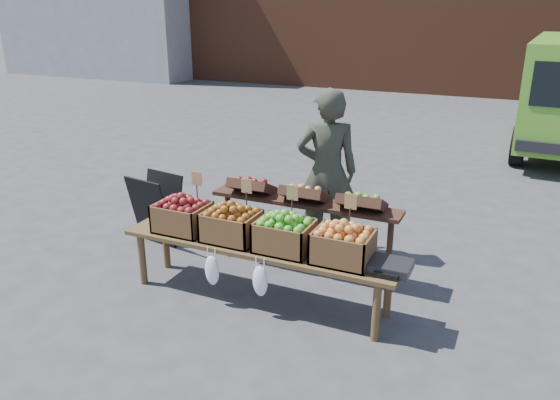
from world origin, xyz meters
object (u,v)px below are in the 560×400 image
at_px(display_bench, 258,272).
at_px(back_table, 304,226).
at_px(chalkboard_sign, 156,209).
at_px(vendor, 327,172).
at_px(weighing_scale, 391,266).
at_px(crate_russet_pears, 231,226).
at_px(crate_golden_apples, 182,217).
at_px(crate_green_apples, 343,247).
at_px(crate_red_apples, 285,236).

bearing_deg(display_bench, back_table, 76.49).
bearing_deg(chalkboard_sign, vendor, 28.51).
distance_m(display_bench, weighing_scale, 1.29).
xyz_separation_m(back_table, crate_russet_pears, (-0.45, -0.72, 0.19)).
xyz_separation_m(crate_golden_apples, crate_russet_pears, (0.55, 0.00, 0.00)).
xyz_separation_m(display_bench, crate_russet_pears, (-0.27, 0.00, 0.42)).
height_order(crate_golden_apples, weighing_scale, crate_golden_apples).
height_order(crate_russet_pears, crate_green_apples, same).
bearing_deg(crate_russet_pears, crate_golden_apples, 180.00).
xyz_separation_m(vendor, back_table, (-0.02, -0.61, -0.41)).
relative_size(vendor, crate_green_apples, 3.72).
xyz_separation_m(display_bench, crate_golden_apples, (-0.82, 0.00, 0.42)).
relative_size(crate_golden_apples, crate_red_apples, 1.00).
height_order(chalkboard_sign, crate_green_apples, crate_green_apples).
xyz_separation_m(vendor, display_bench, (-0.19, -1.33, -0.65)).
bearing_deg(crate_green_apples, weighing_scale, 0.00).
height_order(crate_russet_pears, crate_red_apples, same).
bearing_deg(vendor, crate_russet_pears, 46.17).
height_order(back_table, weighing_scale, back_table).
relative_size(display_bench, crate_red_apples, 5.40).
height_order(display_bench, crate_green_apples, crate_green_apples).
height_order(vendor, crate_green_apples, vendor).
relative_size(chalkboard_sign, crate_golden_apples, 1.69).
relative_size(vendor, crate_russet_pears, 3.72).
bearing_deg(vendor, weighing_scale, 103.98).
relative_size(crate_green_apples, weighing_scale, 1.47).
distance_m(crate_golden_apples, weighing_scale, 2.08).
bearing_deg(display_bench, crate_russet_pears, 180.00).
distance_m(vendor, display_bench, 1.49).
relative_size(chalkboard_sign, display_bench, 0.31).
bearing_deg(crate_red_apples, weighing_scale, 0.00).
height_order(crate_green_apples, weighing_scale, crate_green_apples).
height_order(crate_red_apples, weighing_scale, crate_red_apples).
bearing_deg(crate_golden_apples, weighing_scale, 0.00).
bearing_deg(back_table, crate_golden_apples, -144.19).
xyz_separation_m(chalkboard_sign, crate_russet_pears, (1.40, -0.68, 0.29)).
height_order(chalkboard_sign, crate_russet_pears, crate_russet_pears).
height_order(back_table, crate_green_apples, back_table).
bearing_deg(display_bench, chalkboard_sign, 157.83).
xyz_separation_m(vendor, crate_golden_apples, (-1.01, -1.33, -0.22)).
bearing_deg(crate_golden_apples, display_bench, 0.00).
distance_m(crate_green_apples, weighing_scale, 0.44).
bearing_deg(weighing_scale, crate_green_apples, 180.00).
xyz_separation_m(display_bench, weighing_scale, (1.25, 0.00, 0.33)).
distance_m(vendor, crate_golden_apples, 1.69).
bearing_deg(back_table, crate_red_apples, -81.93).
xyz_separation_m(chalkboard_sign, crate_green_apples, (2.50, -0.68, 0.29)).
bearing_deg(crate_golden_apples, back_table, 35.81).
relative_size(display_bench, crate_golden_apples, 5.40).
distance_m(crate_russet_pears, weighing_scale, 1.53).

